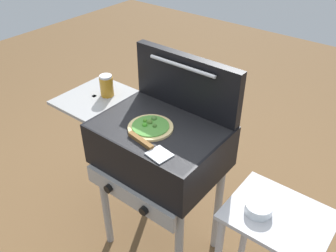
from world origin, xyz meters
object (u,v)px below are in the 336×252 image
at_px(grill, 158,148).
at_px(topping_bowl_near, 259,208).
at_px(sauce_jar, 107,86).
at_px(prep_table, 272,244).
at_px(pizza_veggie, 150,127).
at_px(spatula, 148,146).

bearing_deg(grill, topping_bowl_near, -3.53).
height_order(sauce_jar, prep_table, sauce_jar).
height_order(pizza_veggie, prep_table, pizza_veggie).
relative_size(prep_table, topping_bowl_near, 6.02).
bearing_deg(prep_table, sauce_jar, 177.23).
bearing_deg(grill, sauce_jar, 172.13).
height_order(spatula, topping_bowl_near, spatula).
height_order(grill, sauce_jar, sauce_jar).
xyz_separation_m(sauce_jar, topping_bowl_near, (1.01, -0.09, -0.22)).
relative_size(grill, prep_table, 1.34).
bearing_deg(topping_bowl_near, grill, 176.47).
distance_m(pizza_veggie, sauce_jar, 0.42).
distance_m(pizza_veggie, topping_bowl_near, 0.63).
bearing_deg(topping_bowl_near, sauce_jar, 174.69).
bearing_deg(sauce_jar, grill, -7.87).
distance_m(prep_table, topping_bowl_near, 0.24).
xyz_separation_m(pizza_veggie, topping_bowl_near, (0.60, 0.00, -0.17)).
relative_size(pizza_veggie, topping_bowl_near, 1.88).
relative_size(grill, sauce_jar, 7.75).
bearing_deg(sauce_jar, spatula, -24.08).
distance_m(grill, sauce_jar, 0.46).
bearing_deg(spatula, prep_table, 15.85).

